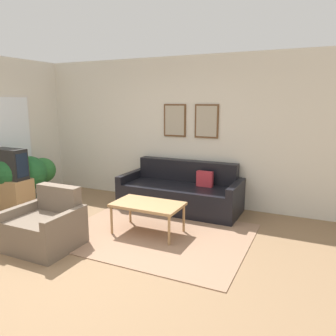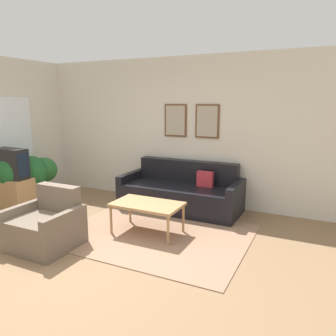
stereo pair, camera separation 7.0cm
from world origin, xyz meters
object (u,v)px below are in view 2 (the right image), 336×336
tv (11,164)px  armchair (46,227)px  coffee_table (147,206)px  couch (181,193)px  potted_plant_tall (14,174)px

tv → armchair: tv is taller
coffee_table → couch: bearing=89.7°
couch → tv: size_ratio=3.43×
coffee_table → potted_plant_tall: (-2.63, -0.07, 0.23)m
tv → potted_plant_tall: tv is taller
couch → armchair: 2.41m
armchair → potted_plant_tall: potted_plant_tall is taller
couch → armchair: bearing=-114.7°
tv → potted_plant_tall: 0.20m
couch → tv: (-2.62, -1.36, 0.55)m
couch → armchair: (-1.01, -2.19, -0.03)m
couch → potted_plant_tall: potted_plant_tall is taller
potted_plant_tall → coffee_table: bearing=1.6°
couch → potted_plant_tall: size_ratio=2.14×
armchair → coffee_table: bearing=30.3°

